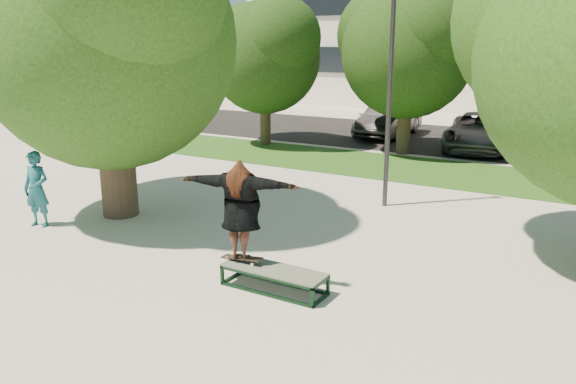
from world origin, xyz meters
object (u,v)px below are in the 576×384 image
Objects in this scene: lamppost at (390,80)px; grind_box at (274,279)px; tree_left at (107,25)px; bystander at (37,189)px; car_grey at (479,132)px; car_dark at (390,119)px; car_silver_a at (380,118)px.

grind_box is at bearing -87.45° from lamppost.
tree_left reaches higher than bystander.
lamppost is 3.39× the size of grind_box.
tree_left is at bearing -121.07° from car_grey.
tree_left reaches higher than grind_box.
car_grey is (5.55, 13.13, -3.72)m from tree_left.
car_dark is (-3.88, 10.56, -2.39)m from lamppost.
car_grey is (4.14, -1.33, -0.06)m from car_dark.
lamppost is 1.32× the size of car_dark.
lamppost is at bearing 28.25° from bystander.
car_dark is at bearing 110.16° from lamppost.
car_grey is at bearing -25.36° from car_silver_a.
car_silver_a is 0.76m from car_dark.
tree_left is at bearing -143.58° from lamppost.
car_silver_a is (-4.76, 16.72, 0.52)m from grind_box.
lamppost is (5.29, 3.91, -1.27)m from tree_left.
bystander reaches higher than car_silver_a.
car_silver_a is at bearing 70.47° from bystander.
car_grey is (6.38, 14.77, -0.16)m from bystander.
lamppost is at bearing 36.42° from tree_left.
tree_left reaches higher than lamppost.
bystander is 0.34× the size of car_grey.
tree_left is 6.70m from lamppost.
tree_left is 1.54× the size of car_dark.
bystander is 16.26m from car_dark.
grind_box is at bearing -18.28° from tree_left.
grind_box is 14.97m from car_grey.
car_dark is (0.62, -0.42, 0.05)m from car_silver_a.
bystander is (-0.83, -1.64, -3.56)m from tree_left.
tree_left is 4.14× the size of bystander.
grind_box is (5.55, -1.83, -4.23)m from tree_left.
car_grey is (4.76, -1.75, -0.00)m from car_silver_a.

